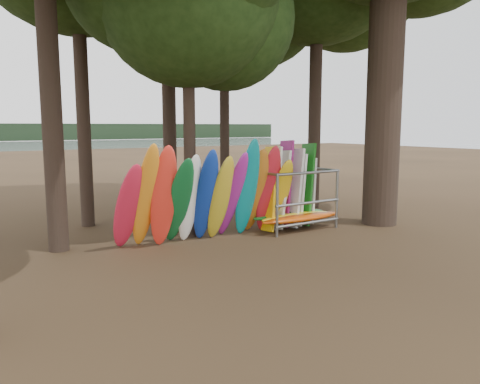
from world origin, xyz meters
TOP-DOWN VIEW (x-y plane):
  - ground at (0.00, 0.00)m, footprint 120.00×120.00m
  - lake at (0.00, 60.00)m, footprint 160.00×160.00m
  - kayak_row at (-1.00, 1.58)m, footprint 5.77×2.03m
  - storage_rack at (2.11, 1.69)m, footprint 3.20×1.55m

SIDE VIEW (x-z plane):
  - ground at x=0.00m, z-range 0.00..0.00m
  - lake at x=0.00m, z-range 0.00..0.00m
  - storage_rack at x=2.11m, z-range -0.53..2.40m
  - kayak_row at x=-1.00m, z-range -0.22..2.91m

